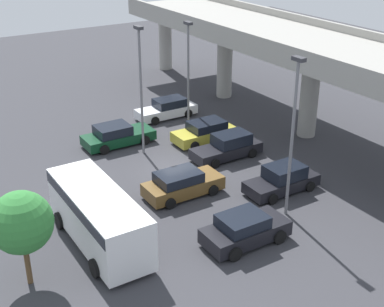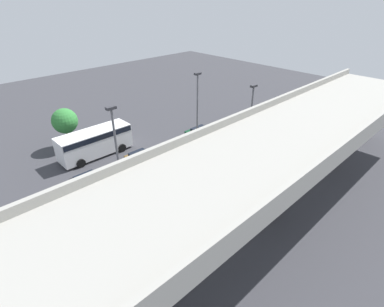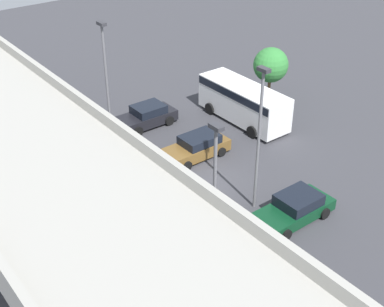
% 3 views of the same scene
% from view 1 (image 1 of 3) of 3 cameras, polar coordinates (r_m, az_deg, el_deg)
% --- Properties ---
extents(ground_plane, '(87.69, 87.69, 0.00)m').
position_cam_1_polar(ground_plane, '(33.22, -1.71, -1.84)').
color(ground_plane, '#38383D').
extents(highway_overpass, '(42.21, 7.66, 7.30)m').
position_cam_1_polar(highway_overpass, '(37.43, 12.82, 10.23)').
color(highway_overpass, '#9E9B93').
rests_on(highway_overpass, ground_plane).
extents(parked_car_0, '(1.98, 4.74, 1.48)m').
position_cam_1_polar(parked_car_0, '(41.52, -2.66, 4.79)').
color(parked_car_0, silver).
rests_on(parked_car_0, ground_plane).
extents(parked_car_1, '(2.26, 4.87, 1.46)m').
position_cam_1_polar(parked_car_1, '(36.93, -8.01, 1.92)').
color(parked_car_1, '#0C381E').
rests_on(parked_car_1, ground_plane).
extents(parked_car_2, '(2.11, 4.43, 1.45)m').
position_cam_1_polar(parked_car_2, '(37.13, 1.38, 2.33)').
color(parked_car_2, gold).
rests_on(parked_car_2, ground_plane).
extents(parked_car_3, '(1.99, 4.73, 1.61)m').
position_cam_1_polar(parked_car_3, '(34.75, 3.85, 0.71)').
color(parked_car_3, black).
rests_on(parked_car_3, ground_plane).
extents(parked_car_4, '(2.13, 4.52, 1.49)m').
position_cam_1_polar(parked_car_4, '(30.14, -1.07, -3.25)').
color(parked_car_4, brown).
rests_on(parked_car_4, ground_plane).
extents(parked_car_5, '(2.02, 4.44, 1.57)m').
position_cam_1_polar(parked_car_5, '(31.02, 9.62, -2.76)').
color(parked_car_5, black).
rests_on(parked_car_5, ground_plane).
extents(parked_car_6, '(2.18, 4.31, 1.54)m').
position_cam_1_polar(parked_car_6, '(26.19, 5.65, -8.05)').
color(parked_car_6, black).
rests_on(parked_car_6, ground_plane).
extents(shuttle_bus, '(7.49, 2.71, 2.75)m').
position_cam_1_polar(shuttle_bus, '(25.94, -9.97, -6.35)').
color(shuttle_bus, white).
rests_on(shuttle_bus, ground_plane).
extents(lamp_post_near_aisle, '(0.70, 0.35, 8.52)m').
position_cam_1_polar(lamp_post_near_aisle, '(26.96, 10.72, 2.74)').
color(lamp_post_near_aisle, slate).
rests_on(lamp_post_near_aisle, ground_plane).
extents(lamp_post_mid_lot, '(0.70, 0.35, 7.78)m').
position_cam_1_polar(lamp_post_mid_lot, '(38.31, -0.40, 9.18)').
color(lamp_post_mid_lot, slate).
rests_on(lamp_post_mid_lot, ground_plane).
extents(lamp_post_by_overpass, '(0.70, 0.35, 8.39)m').
position_cam_1_polar(lamp_post_by_overpass, '(34.03, -5.49, 7.61)').
color(lamp_post_by_overpass, slate).
rests_on(lamp_post_by_overpass, ground_plane).
extents(tree_front_left, '(2.68, 2.68, 4.41)m').
position_cam_1_polar(tree_front_left, '(23.31, -17.75, -7.04)').
color(tree_front_left, brown).
rests_on(tree_front_left, ground_plane).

